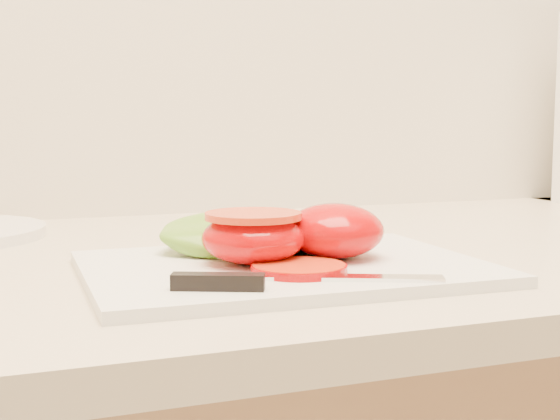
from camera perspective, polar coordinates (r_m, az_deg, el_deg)
name	(u,v)px	position (r m, az deg, el deg)	size (l,w,h in m)	color
cutting_board	(284,268)	(0.68, 0.30, -4.29)	(0.34, 0.25, 0.01)	silver
tomato_half_dome	(334,231)	(0.70, 3.98, -1.52)	(0.09, 0.09, 0.05)	#DB0503
tomato_half_cut	(253,236)	(0.67, -1.96, -1.89)	(0.09, 0.09, 0.04)	#DB0503
tomato_slice_0	(299,268)	(0.63, 1.39, -4.29)	(0.08, 0.08, 0.01)	#E15325
lettuce_leaf_0	(245,235)	(0.74, -2.60, -1.82)	(0.16, 0.11, 0.03)	#69AE2E
lettuce_leaf_1	(285,234)	(0.76, 0.38, -1.75)	(0.12, 0.09, 0.03)	#69AE2E
knife	(273,280)	(0.59, -0.54, -5.15)	(0.21, 0.07, 0.01)	silver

